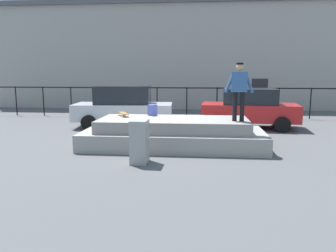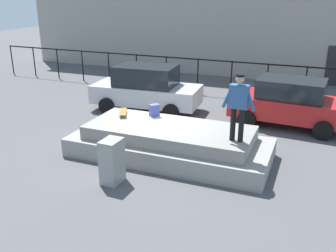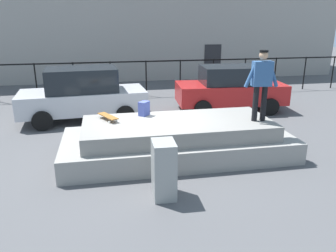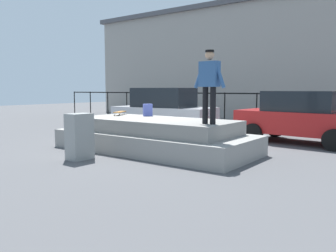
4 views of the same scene
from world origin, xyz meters
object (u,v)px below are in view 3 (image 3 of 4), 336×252
at_px(utility_box, 164,170).
at_px(skateboard, 108,116).
at_px(backpack, 144,109).
at_px(skateboarder, 262,80).
at_px(car_red_sedan_mid, 230,88).
at_px(car_silver_sedan_near, 83,94).

bearing_deg(utility_box, skateboard, 113.74).
distance_m(backpack, utility_box, 2.79).
bearing_deg(skateboarder, backpack, 159.74).
height_order(skateboarder, car_red_sedan_mid, skateboarder).
distance_m(skateboarder, backpack, 3.12).
distance_m(skateboard, utility_box, 2.71).
xyz_separation_m(skateboarder, utility_box, (-2.77, -1.70, -1.39)).
height_order(car_silver_sedan_near, utility_box, car_silver_sedan_near).
distance_m(skateboarder, skateboard, 3.97).
xyz_separation_m(skateboarder, backpack, (-2.81, 1.04, -0.85)).
bearing_deg(car_silver_sedan_near, backpack, -60.71).
height_order(backpack, utility_box, backpack).
bearing_deg(utility_box, skateboarder, 33.09).
bearing_deg(backpack, car_silver_sedan_near, -109.44).
relative_size(skateboarder, skateboard, 2.25).
height_order(car_red_sedan_mid, utility_box, car_red_sedan_mid).
relative_size(skateboarder, backpack, 4.63).
distance_m(skateboarder, car_red_sedan_mid, 4.65).
relative_size(skateboard, utility_box, 0.67).
relative_size(backpack, car_red_sedan_mid, 0.09).
relative_size(skateboarder, utility_box, 1.52).
xyz_separation_m(skateboarder, car_silver_sedan_near, (-4.57, 4.17, -1.05)).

